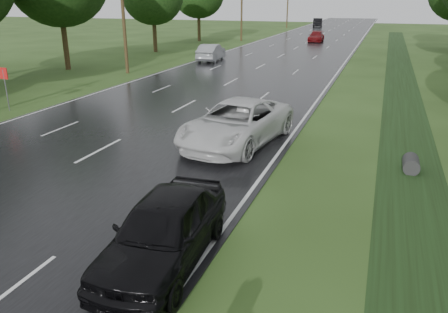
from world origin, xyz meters
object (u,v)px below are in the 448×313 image
dark_sedan (164,230)px  silver_sedan (211,52)px  white_pickup (237,123)px  road_sign (5,80)px

dark_sedan → silver_sedan: (-11.44, 31.90, -0.01)m
white_pickup → silver_sedan: white_pickup is taller
dark_sedan → silver_sedan: bearing=106.1°
silver_sedan → white_pickup: bearing=108.5°
dark_sedan → road_sign: bearing=141.8°
dark_sedan → white_pickup: bearing=94.0°
road_sign → silver_sedan: bearing=82.1°
white_pickup → dark_sedan: white_pickup is taller
white_pickup → silver_sedan: (-10.28, 23.19, -0.09)m
white_pickup → dark_sedan: size_ratio=1.34×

